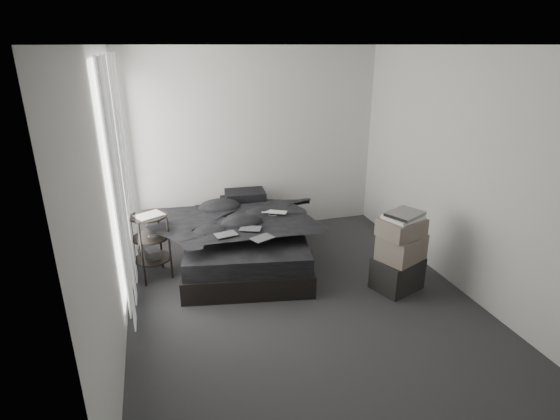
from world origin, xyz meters
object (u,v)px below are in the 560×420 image
object	(u,v)px
side_stand	(152,247)
box_lower	(397,273)
laptop	(274,208)
bed	(246,253)

from	to	relation	value
side_stand	box_lower	size ratio (longest dim) A/B	1.55
laptop	box_lower	size ratio (longest dim) A/B	0.61
bed	box_lower	size ratio (longest dim) A/B	3.81
side_stand	box_lower	bearing A→B (deg)	-21.54
bed	laptop	distance (m)	0.67
bed	side_stand	bearing A→B (deg)	-166.89
side_stand	laptop	bearing A→B (deg)	1.36
laptop	bed	bearing A→B (deg)	-154.50
side_stand	box_lower	distance (m)	2.84
bed	laptop	xyz separation A→B (m)	(0.36, -0.02, 0.57)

